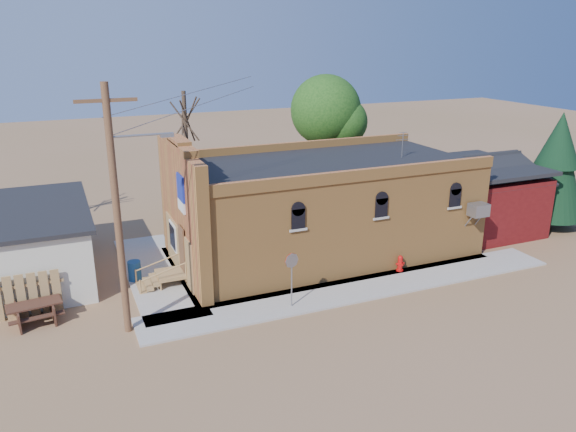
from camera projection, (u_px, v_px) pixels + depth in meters
name	position (u px, v px, depth m)	size (l,w,h in m)	color
ground	(340.00, 304.00, 22.75)	(120.00, 120.00, 0.00)	olive
sidewalk_south	(361.00, 289.00, 24.09)	(19.00, 2.20, 0.08)	#9E9991
sidewalk_west	(156.00, 273.00, 25.65)	(2.60, 10.00, 0.08)	#9E9991
brick_bar	(318.00, 208.00, 27.45)	(16.40, 7.97, 6.30)	#CD873E
red_shed	(478.00, 189.00, 31.15)	(5.40, 6.40, 4.30)	#500D0E
utility_pole	(118.00, 207.00, 19.30)	(3.12, 0.26, 9.00)	#553122
tree_bare_near	(185.00, 119.00, 31.18)	(2.80, 2.80, 7.65)	#493529
tree_leafy	(326.00, 110.00, 34.98)	(4.40, 4.40, 8.15)	#493529
evergreen_tree	(557.00, 163.00, 30.88)	(3.60, 3.60, 6.50)	#493529
fire_hydrant	(400.00, 263.00, 25.70)	(0.43, 0.40, 0.75)	#B60B0A
stop_sign	(292.00, 266.00, 21.94)	(0.61, 0.19, 2.27)	gray
trash_barrel	(135.00, 271.00, 24.73)	(0.57, 0.57, 0.88)	navy
picnic_table	(35.00, 310.00, 21.17)	(2.10, 1.69, 0.81)	#43261B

